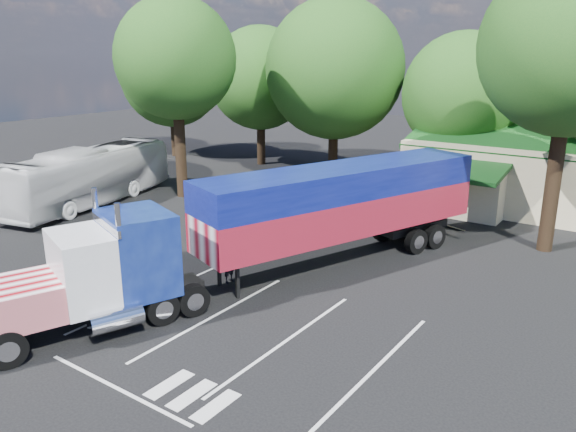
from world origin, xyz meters
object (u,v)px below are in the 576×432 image
Objects in this scene: woman at (229,263)px; bicycle at (396,218)px; semi_truck at (288,217)px; tour_bus at (90,176)px; silver_sedan at (445,198)px.

woman is 11.52m from bicycle.
semi_truck is 12.40× the size of bicycle.
semi_truck is at bearing -21.01° from tour_bus.
tour_bus is at bearing -168.43° from semi_truck.
woman is at bearing 166.03° from silver_sedan.
semi_truck reaches higher than silver_sedan.
semi_truck reaches higher than tour_bus.
silver_sedan is (3.40, 15.98, -0.12)m from woman.
woman is 0.38× the size of silver_sedan.
woman is (-1.61, -1.96, -1.80)m from semi_truck.
bicycle is at bearing 8.34° from tour_bus.
woman is 16.12m from tour_bus.
bicycle is at bearing 165.53° from silver_sedan.
silver_sedan is at bearing 18.94° from tour_bus.
semi_truck is 9.58m from bicycle.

